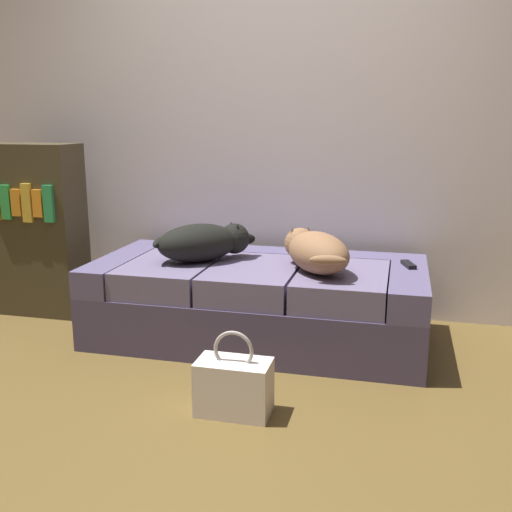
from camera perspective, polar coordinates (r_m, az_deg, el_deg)
name	(u,v)px	position (r m, az deg, el deg)	size (l,w,h in m)	color
ground_plane	(205,417)	(2.63, -5.01, -15.26)	(10.00, 10.00, 0.00)	brown
back_wall	(281,94)	(3.84, 2.47, 15.39)	(6.40, 0.10, 2.80)	silver
couch	(258,301)	(3.40, 0.21, -4.37)	(1.87, 0.90, 0.45)	#473D5B
dog_dark	(204,242)	(3.37, -5.03, 1.36)	(0.57, 0.51, 0.22)	black
dog_tan	(315,251)	(3.15, 5.73, 0.50)	(0.49, 0.58, 0.22)	#8A6141
tv_remote	(408,265)	(3.36, 14.58, -0.80)	(0.04, 0.15, 0.02)	black
handbag	(234,386)	(2.60, -2.17, -12.49)	(0.32, 0.18, 0.38)	white
bookshelf	(39,230)	(4.05, -20.33, 2.41)	(0.56, 0.30, 1.10)	#433924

